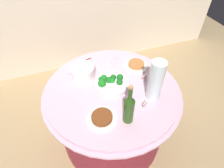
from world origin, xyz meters
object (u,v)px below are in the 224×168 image
Objects in this scene: label_placard_front at (145,105)px; label_placard_rear at (144,78)px; decorative_fruit_vase at (155,83)px; food_plate_peanuts at (136,65)px; plate_stack at (82,72)px; food_plate_stir_fry at (102,118)px; serving_tongs at (113,61)px; broccoli_bowl at (111,84)px; label_placard_mid at (89,60)px; wine_bottle at (129,108)px.

label_placard_rear is at bearing 63.44° from label_placard_front.
food_plate_peanuts is at bearing 84.39° from decorative_fruit_vase.
food_plate_stir_fry is at bearing -87.78° from plate_stack.
label_placard_front is (0.03, -0.61, 0.03)m from serving_tongs.
food_plate_stir_fry is 4.00× the size of label_placard_front.
broccoli_bowl reaches higher than label_placard_front.
serving_tongs is 0.69× the size of food_plate_stir_fry.
decorative_fruit_vase is at bearing -96.35° from label_placard_rear.
serving_tongs is 2.76× the size of label_placard_mid.
plate_stack is 0.95× the size of food_plate_stir_fry.
broccoli_bowl is 1.85× the size of serving_tongs.
plate_stack is at bearing -161.76° from serving_tongs.
serving_tongs is 0.24m from label_placard_mid.
decorative_fruit_vase reaches higher than broccoli_bowl.
plate_stack is at bearing 125.08° from label_placard_front.
label_placard_mid is at bearing 121.60° from decorative_fruit_vase.
broccoli_bowl is at bearing -48.39° from plate_stack.
food_plate_peanuts is 0.20m from label_placard_rear.
wine_bottle is at bearing -90.09° from broccoli_bowl.
label_placard_rear is at bearing -25.87° from plate_stack.
label_placard_rear is (0.13, 0.26, 0.00)m from label_placard_front.
plate_stack is at bearing 154.13° from label_placard_rear.
label_placard_front is at bearing -54.92° from plate_stack.
plate_stack is 0.62× the size of decorative_fruit_vase.
label_placard_front is at bearing -107.85° from food_plate_peanuts.
food_plate_stir_fry is 0.33m from label_placard_front.
broccoli_bowl reaches higher than plate_stack.
plate_stack is at bearing -119.69° from label_placard_mid.
decorative_fruit_vase reaches higher than plate_stack.
wine_bottle is 0.45m from label_placard_rear.
decorative_fruit_vase is at bearing -58.40° from label_placard_mid.
decorative_fruit_vase is 1.55× the size of food_plate_peanuts.
decorative_fruit_vase is (0.27, 0.14, 0.02)m from wine_bottle.
broccoli_bowl is 5.09× the size of label_placard_rear.
decorative_fruit_vase is at bearing -36.90° from broccoli_bowl.
wine_bottle is at bearing -71.32° from plate_stack.
label_placard_mid is 1.00× the size of label_placard_rear.
wine_bottle is 6.11× the size of label_placard_front.
food_plate_peanuts is at bearing 72.15° from label_placard_front.
wine_bottle is 6.11× the size of label_placard_mid.
decorative_fruit_vase is 6.18× the size of label_placard_rear.
label_placard_rear is (0.16, -0.34, 0.03)m from serving_tongs.
label_placard_rear reaches higher than food_plate_stir_fry.
decorative_fruit_vase is 0.41m from food_plate_peanuts.
decorative_fruit_vase is 6.18× the size of label_placard_front.
broccoli_bowl is 0.28m from plate_stack.
label_placard_mid is (-0.09, 0.73, -0.10)m from wine_bottle.
label_placard_front reaches higher than food_plate_peanuts.
label_placard_front reaches higher than serving_tongs.
label_placard_rear reaches higher than food_plate_peanuts.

